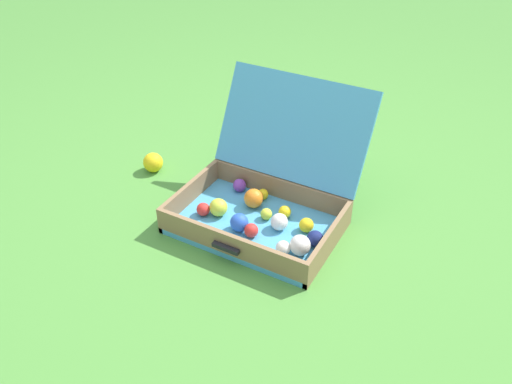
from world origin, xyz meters
The scene contains 3 objects.
ground_plane centered at (0.00, 0.00, 0.00)m, with size 16.00×16.00×0.00m, color #4C8C38.
open_suitcase centered at (-0.05, 0.04, 0.11)m, with size 0.64×0.66×0.50m.
stray_ball_on_grass centered at (-0.67, 0.09, 0.05)m, with size 0.09×0.09×0.09m, color yellow.
Camera 1 is at (0.73, -1.45, 1.32)m, focal length 36.31 mm.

